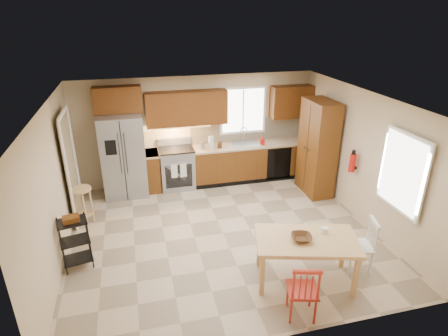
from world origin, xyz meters
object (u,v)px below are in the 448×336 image
object	(u,v)px
refrigerator	(124,156)
utility_cart	(76,243)
dining_table	(305,260)
pantry	(317,148)
table_jar	(324,231)
bar_stool	(84,206)
table_bowl	(301,240)
chair_white	(359,245)
range_stove	(177,168)
chair_red	(302,289)
fire_extinguisher	(352,163)
soap_bottle	(262,141)

from	to	relation	value
refrigerator	utility_cart	xyz separation A→B (m)	(-0.80, -2.48, -0.47)
dining_table	pantry	bearing A→B (deg)	76.28
table_jar	utility_cart	bearing A→B (deg)	163.56
pantry	bar_stool	xyz separation A→B (m)	(-4.93, -0.21, -0.67)
pantry	table_jar	size ratio (longest dim) A/B	17.19
table_bowl	table_jar	distance (m)	0.43
bar_stool	table_bowl	bearing A→B (deg)	-56.83
utility_cart	refrigerator	bearing A→B (deg)	60.18
chair_white	bar_stool	world-z (taller)	chair_white
range_stove	bar_stool	size ratio (longest dim) A/B	1.20
refrigerator	range_stove	size ratio (longest dim) A/B	1.98
pantry	utility_cart	xyz separation A→B (m)	(-4.93, -1.55, -0.61)
bar_stool	utility_cart	xyz separation A→B (m)	(0.00, -1.34, 0.06)
bar_stool	chair_red	bearing A→B (deg)	-65.61
chair_red	pantry	bearing A→B (deg)	76.46
table_bowl	chair_white	bearing A→B (deg)	2.74
pantry	chair_red	size ratio (longest dim) A/B	2.39
dining_table	table_jar	bearing A→B (deg)	31.46
fire_extinguisher	range_stove	bearing A→B (deg)	147.38
refrigerator	bar_stool	world-z (taller)	refrigerator
dining_table	chair_white	xyz separation A→B (m)	(0.95, 0.05, 0.07)
soap_bottle	bar_stool	world-z (taller)	soap_bottle
utility_cart	fire_extinguisher	bearing A→B (deg)	-6.32
soap_bottle	chair_red	distance (m)	4.43
refrigerator	chair_white	world-z (taller)	refrigerator
utility_cart	dining_table	bearing A→B (deg)	-31.27
pantry	dining_table	world-z (taller)	pantry
table_bowl	dining_table	bearing A→B (deg)	0.00
dining_table	table_bowl	distance (m)	0.38
table_jar	utility_cart	size ratio (longest dim) A/B	0.14
soap_bottle	table_jar	size ratio (longest dim) A/B	1.56
fire_extinguisher	chair_red	bearing A→B (deg)	-131.65
pantry	bar_stool	size ratio (longest dim) A/B	2.74
dining_table	chair_red	distance (m)	0.74
refrigerator	pantry	distance (m)	4.23
fire_extinguisher	table_jar	size ratio (longest dim) A/B	2.95
dining_table	utility_cart	world-z (taller)	utility_cart
range_stove	chair_white	distance (m)	4.39
pantry	bar_stool	world-z (taller)	pantry
table_bowl	utility_cart	xyz separation A→B (m)	(-3.30, 1.19, -0.30)
dining_table	utility_cart	bearing A→B (deg)	176.17
soap_bottle	dining_table	distance (m)	3.74
chair_white	fire_extinguisher	bearing A→B (deg)	-10.02
chair_red	table_bowl	size ratio (longest dim) A/B	2.90
dining_table	chair_red	size ratio (longest dim) A/B	1.70
range_stove	bar_stool	bearing A→B (deg)	-148.42
fire_extinguisher	utility_cart	size ratio (longest dim) A/B	0.41
chair_white	refrigerator	bearing A→B (deg)	59.91
range_stove	fire_extinguisher	distance (m)	3.83
refrigerator	dining_table	distance (m)	4.53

